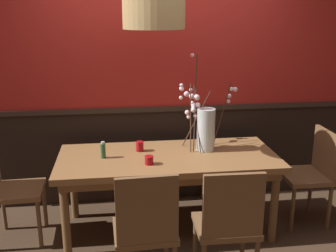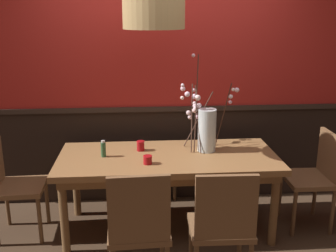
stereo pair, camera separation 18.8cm
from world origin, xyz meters
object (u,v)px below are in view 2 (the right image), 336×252
object	(u,v)px
chair_near_side_left	(139,226)
condiment_bottle	(103,149)
chair_head_west_end	(11,183)
vase_with_blossoms	(206,129)
chair_head_east_end	(316,174)
dining_table	(168,164)
chair_near_side_right	(222,224)
pendant_lamp	(154,12)
chair_far_side_right	(188,146)
candle_holder_nearer_center	(148,160)
candle_holder_nearer_edge	(141,146)
chair_far_side_left	(138,148)

from	to	relation	value
chair_near_side_left	condiment_bottle	size ratio (longest dim) A/B	6.35
chair_head_west_end	vase_with_blossoms	bearing A→B (deg)	3.58
chair_head_east_end	dining_table	bearing A→B (deg)	178.98
chair_near_side_right	pendant_lamp	size ratio (longest dim) A/B	0.86
dining_table	chair_far_side_right	world-z (taller)	chair_far_side_right
chair_near_side_left	candle_holder_nearer_center	world-z (taller)	chair_near_side_left
chair_far_side_right	candle_holder_nearer_center	bearing A→B (deg)	-114.89
chair_head_west_end	vase_with_blossoms	size ratio (longest dim) A/B	1.00
chair_near_side_left	chair_near_side_right	bearing A→B (deg)	-1.93
candle_holder_nearer_edge	candle_holder_nearer_center	bearing A→B (deg)	-80.71
pendant_lamp	candle_holder_nearer_edge	bearing A→B (deg)	133.02
dining_table	chair_near_side_left	bearing A→B (deg)	-107.61
chair_far_side_left	pendant_lamp	world-z (taller)	pendant_lamp
vase_with_blossoms	condiment_bottle	world-z (taller)	vase_with_blossoms
chair_near_side_left	candle_holder_nearer_center	size ratio (longest dim) A/B	12.13
candle_holder_nearer_edge	chair_far_side_right	bearing A→B (deg)	51.99
chair_near_side_right	chair_head_west_end	bearing A→B (deg)	152.99
chair_head_west_end	dining_table	bearing A→B (deg)	-0.21
chair_far_side_left	candle_holder_nearer_center	xyz separation A→B (m)	(0.08, -1.03, 0.25)
chair_head_east_end	vase_with_blossoms	size ratio (longest dim) A/B	1.03
vase_with_blossoms	chair_far_side_right	bearing A→B (deg)	95.59
chair_far_side_right	condiment_bottle	bearing A→B (deg)	-136.52
candle_holder_nearer_edge	condiment_bottle	distance (m)	0.36
candle_holder_nearer_center	candle_holder_nearer_edge	world-z (taller)	candle_holder_nearer_edge
chair_near_side_right	chair_head_west_end	world-z (taller)	chair_near_side_right
chair_head_east_end	chair_near_side_right	world-z (taller)	chair_near_side_right
vase_with_blossoms	pendant_lamp	distance (m)	1.14
chair_head_west_end	chair_far_side_right	distance (m)	1.87
chair_head_east_end	candle_holder_nearer_center	world-z (taller)	chair_head_east_end
chair_far_side_left	candle_holder_nearer_center	bearing A→B (deg)	-85.58
chair_far_side_right	candle_holder_nearer_edge	distance (m)	0.89
chair_head_west_end	condiment_bottle	size ratio (longest dim) A/B	5.95
chair_head_west_end	pendant_lamp	size ratio (longest dim) A/B	0.81
chair_far_side_right	chair_head_east_end	bearing A→B (deg)	-37.99
dining_table	chair_head_west_end	distance (m)	1.40
vase_with_blossoms	chair_near_side_right	bearing A→B (deg)	-92.04
condiment_bottle	candle_holder_nearer_edge	bearing A→B (deg)	22.62
condiment_bottle	chair_head_west_end	bearing A→B (deg)	-179.57
vase_with_blossoms	chair_near_side_left	bearing A→B (deg)	-122.97
chair_near_side_right	vase_with_blossoms	bearing A→B (deg)	87.96
candle_holder_nearer_center	chair_near_side_right	bearing A→B (deg)	-53.09
chair_far_side_left	chair_far_side_right	distance (m)	0.55
chair_head_east_end	candle_holder_nearer_edge	world-z (taller)	chair_head_east_end
chair_near_side_left	candle_holder_nearer_center	distance (m)	0.71
chair_head_east_end	pendant_lamp	distance (m)	2.08
condiment_bottle	chair_head_east_end	bearing A→B (deg)	-1.05
candle_holder_nearer_center	candle_holder_nearer_edge	bearing A→B (deg)	99.29
chair_head_east_end	chair_head_west_end	xyz separation A→B (m)	(-2.77, 0.03, -0.01)
chair_near_side_left	chair_near_side_right	distance (m)	0.59
condiment_bottle	pendant_lamp	distance (m)	1.25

